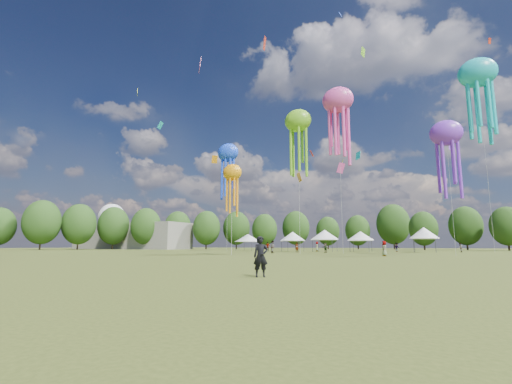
% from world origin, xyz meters
% --- Properties ---
extents(ground, '(300.00, 300.00, 0.00)m').
position_xyz_m(ground, '(0.00, 0.00, 0.00)').
color(ground, '#384416').
rests_on(ground, ground).
extents(observer_main, '(0.67, 0.64, 1.55)m').
position_xyz_m(observer_main, '(9.07, -1.22, 0.77)').
color(observer_main, black).
rests_on(observer_main, ground).
extents(spectator_near, '(1.15, 1.12, 1.86)m').
position_xyz_m(spectator_near, '(-7.07, 37.05, 0.93)').
color(spectator_near, gray).
rests_on(spectator_near, ground).
extents(spectators_far, '(35.40, 30.55, 1.92)m').
position_xyz_m(spectators_far, '(1.28, 50.15, 0.86)').
color(spectators_far, gray).
rests_on(spectators_far, ground).
extents(festival_tents, '(40.97, 10.89, 4.27)m').
position_xyz_m(festival_tents, '(-4.10, 53.81, 3.00)').
color(festival_tents, '#47474C').
rests_on(festival_tents, ground).
extents(show_kites, '(50.73, 31.21, 32.39)m').
position_xyz_m(show_kites, '(7.15, 44.19, 21.02)').
color(show_kites, '#74CA21').
rests_on(show_kites, ground).
extents(small_kites, '(70.85, 60.77, 43.65)m').
position_xyz_m(small_kites, '(1.44, 44.18, 30.43)').
color(small_kites, '#74CA21').
rests_on(small_kites, ground).
extents(treeline, '(201.57, 95.24, 13.43)m').
position_xyz_m(treeline, '(-3.87, 62.51, 6.54)').
color(treeline, '#38281C').
rests_on(treeline, ground).
extents(hangar, '(40.00, 12.00, 8.00)m').
position_xyz_m(hangar, '(-72.00, 72.00, 4.00)').
color(hangar, gray).
rests_on(hangar, ground).
extents(radome, '(9.00, 9.00, 16.00)m').
position_xyz_m(radome, '(-88.00, 78.00, 9.99)').
color(radome, white).
rests_on(radome, ground).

